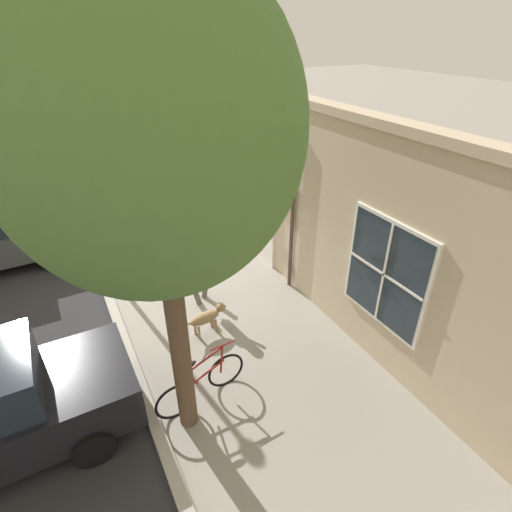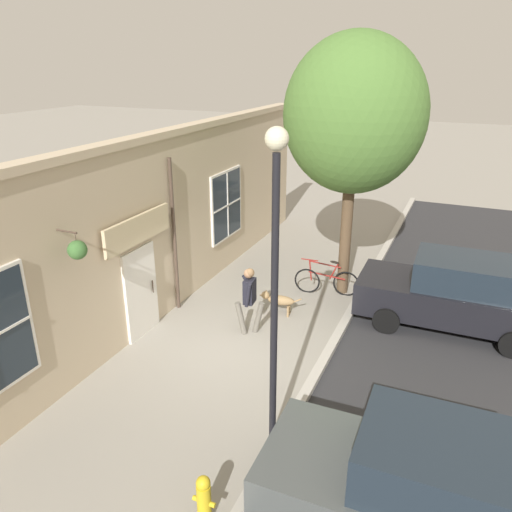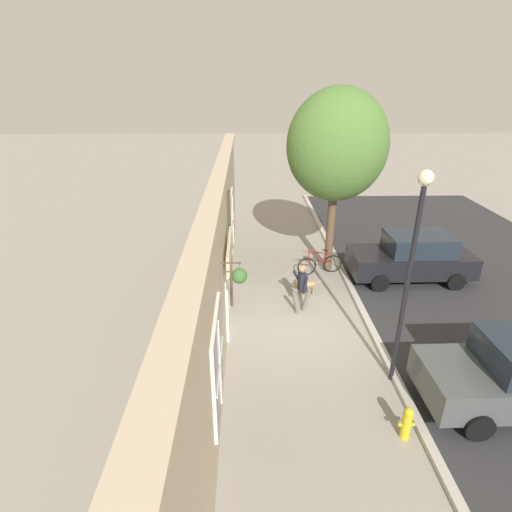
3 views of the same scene
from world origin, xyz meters
name	(u,v)px [view 1 (image 1 of 3)]	position (x,y,z in m)	size (l,w,h in m)	color
ground_plane	(195,287)	(0.00, 0.00, 0.00)	(90.00, 90.00, 0.00)	gray
storefront_facade	(278,186)	(-2.34, -0.02, 2.22)	(0.95, 18.00, 4.42)	#C6B293
pedestrian_walking	(199,266)	(0.06, 0.60, 0.97)	(0.65, 0.55, 1.62)	#6B665B
dog_on_leash	(207,317)	(0.34, 1.70, 0.39)	(1.07, 0.36, 0.61)	#997A51
street_tree_by_curb	(147,145)	(1.53, 3.57, 4.56)	(3.45, 3.10, 6.58)	brown
leaning_bicycle	(202,383)	(1.10, 3.30, 0.38)	(1.72, 0.32, 1.00)	black
street_lamp	(71,138)	(1.89, -2.53, 3.33)	(0.32, 0.32, 5.15)	black
fire_hydrant	(97,221)	(1.59, -4.26, 0.40)	(0.34, 0.20, 0.77)	gold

